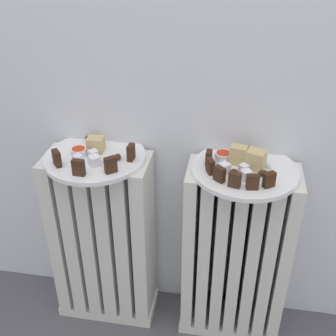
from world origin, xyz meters
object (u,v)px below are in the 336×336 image
at_px(jam_bowl_right, 223,156).
at_px(fork, 264,161).
at_px(radiator_left, 104,241).
at_px(jam_bowl_left, 79,152).
at_px(plate_right, 245,170).
at_px(radiator_right, 235,256).
at_px(plate_left, 95,157).

bearing_deg(jam_bowl_right, fork, 2.20).
height_order(radiator_left, jam_bowl_left, jam_bowl_left).
distance_m(plate_right, jam_bowl_left, 0.44).
distance_m(radiator_right, fork, 0.31).
xyz_separation_m(plate_left, fork, (0.45, 0.04, 0.01)).
distance_m(radiator_left, jam_bowl_right, 0.46).
bearing_deg(plate_right, radiator_right, -116.57).
height_order(radiator_right, jam_bowl_right, jam_bowl_right).
height_order(radiator_right, jam_bowl_left, jam_bowl_left).
bearing_deg(radiator_right, plate_right, 63.43).
bearing_deg(fork, jam_bowl_right, -177.80).
bearing_deg(radiator_right, jam_bowl_right, 148.53).
bearing_deg(jam_bowl_left, radiator_left, 13.41).
bearing_deg(radiator_right, jam_bowl_left, -178.75).
xyz_separation_m(radiator_left, fork, (0.45, 0.04, 0.30)).
relative_size(radiator_left, jam_bowl_left, 13.51).
height_order(radiator_left, plate_right, plate_right).
height_order(plate_left, plate_right, same).
relative_size(radiator_left, plate_right, 2.09).
relative_size(radiator_right, jam_bowl_left, 13.51).
xyz_separation_m(radiator_left, plate_left, (0.00, 0.00, 0.29)).
bearing_deg(plate_right, jam_bowl_right, 148.53).
bearing_deg(radiator_left, plate_left, 0.00).
xyz_separation_m(plate_right, jam_bowl_left, (-0.44, -0.01, 0.02)).
bearing_deg(jam_bowl_left, plate_left, 13.41).
bearing_deg(plate_right, jam_bowl_left, -178.75).
bearing_deg(jam_bowl_left, fork, 5.82).
bearing_deg(plate_right, radiator_left, 180.00).
relative_size(plate_left, jam_bowl_right, 6.26).
bearing_deg(plate_left, radiator_left, 180.00).
bearing_deg(jam_bowl_right, jam_bowl_left, -173.16).
xyz_separation_m(jam_bowl_left, fork, (0.49, 0.05, -0.01)).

